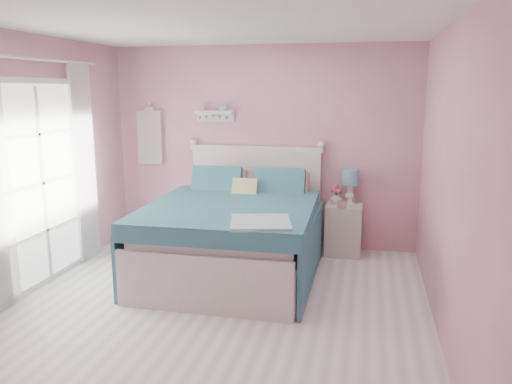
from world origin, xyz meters
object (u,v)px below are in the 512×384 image
at_px(table_lamp, 350,180).
at_px(vase, 336,198).
at_px(bed, 235,235).
at_px(teacup, 342,204).
at_px(nightstand, 343,229).

distance_m(table_lamp, vase, 0.29).
xyz_separation_m(bed, vase, (1.06, 0.94, 0.28)).
xyz_separation_m(bed, table_lamp, (1.23, 1.00, 0.51)).
height_order(bed, vase, bed).
bearing_deg(teacup, bed, -146.86).
bearing_deg(table_lamp, vase, -161.21).
height_order(bed, nightstand, bed).
distance_m(vase, teacup, 0.21).
xyz_separation_m(nightstand, vase, (-0.11, 0.04, 0.39)).
relative_size(bed, teacup, 22.24).
xyz_separation_m(bed, teacup, (1.14, 0.75, 0.25)).
bearing_deg(vase, bed, -138.50).
distance_m(bed, teacup, 1.39).
height_order(bed, teacup, bed).
distance_m(bed, nightstand, 1.48).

